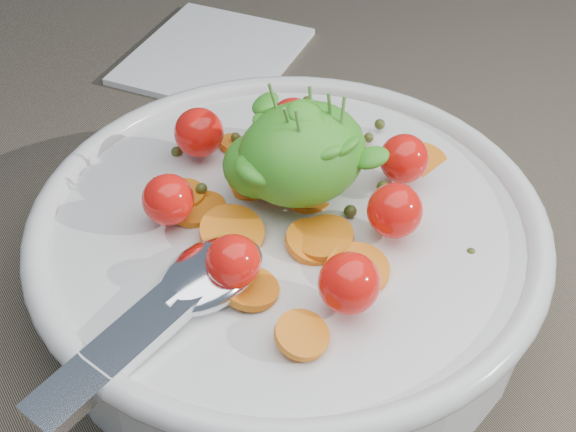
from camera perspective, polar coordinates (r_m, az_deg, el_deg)
ground at (r=0.54m, az=-0.16°, el=-3.19°), size 6.00×6.00×0.00m
bowl at (r=0.50m, az=-0.03°, el=-2.08°), size 0.34×0.31×0.13m
napkin at (r=0.75m, az=-5.31°, el=11.28°), size 0.21×0.20×0.01m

